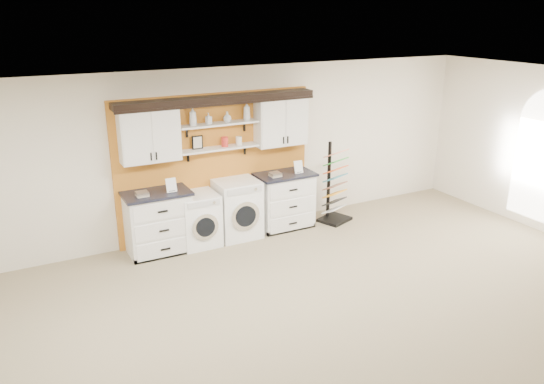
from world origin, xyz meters
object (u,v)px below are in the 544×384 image
washer (198,219)px  dryer (237,209)px  base_cabinet_left (158,222)px  sample_rack (334,196)px  base_cabinet_right (284,200)px

washer → dryer: 0.70m
base_cabinet_left → sample_rack: 3.20m
washer → sample_rack: sample_rack is taller
dryer → base_cabinet_right: bearing=0.2°
base_cabinet_left → base_cabinet_right: bearing=0.0°
base_cabinet_right → dryer: base_cabinet_right is taller
base_cabinet_right → dryer: 0.91m
base_cabinet_right → sample_rack: (0.93, -0.18, -0.01)m
base_cabinet_left → base_cabinet_right: 2.26m
dryer → sample_rack: size_ratio=0.68×
dryer → base_cabinet_left: bearing=179.9°
base_cabinet_right → dryer: size_ratio=1.03×
base_cabinet_left → base_cabinet_right: (2.26, 0.00, -0.01)m
washer → dryer: dryer is taller
base_cabinet_right → washer: bearing=-179.9°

